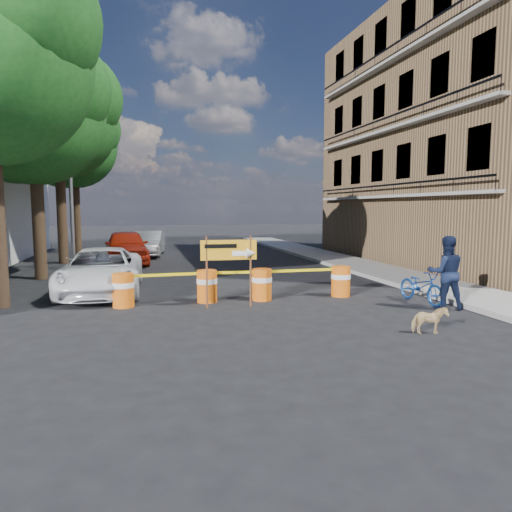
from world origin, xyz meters
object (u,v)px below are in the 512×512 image
barrel_mid_left (207,285)px  bicycle (422,271)px  barrel_mid_right (262,284)px  detour_sign (236,255)px  barrel_far_left (123,290)px  barrel_far_right (341,281)px  pedestrian (446,273)px  suv_white (102,271)px  dog (429,320)px  sedan_red (126,247)px  sedan_silver (149,243)px

barrel_mid_left → bicycle: bicycle is taller
barrel_mid_right → detour_sign: 1.48m
barrel_far_left → barrel_far_right: 6.23m
pedestrian → suv_white: (-8.87, 4.47, -0.26)m
bicycle → barrel_mid_right: bearing=156.8°
detour_sign → dog: bearing=-43.5°
barrel_far_left → pedestrian: 8.47m
detour_sign → bicycle: detour_sign is taller
barrel_far_right → bicycle: bicycle is taller
barrel_mid_right → barrel_mid_left: bearing=175.8°
barrel_mid_left → pedestrian: pedestrian is taller
barrel_far_left → pedestrian: size_ratio=0.47×
barrel_far_left → suv_white: size_ratio=0.18×
bicycle → barrel_far_right: bearing=136.9°
barrel_mid_left → dog: bearing=-47.3°
detour_sign → sedan_red: 11.12m
barrel_mid_right → suv_white: suv_white is taller
barrel_mid_left → barrel_far_right: bearing=-1.6°
barrel_mid_left → bicycle: (5.76, -1.53, 0.42)m
barrel_mid_left → suv_white: 3.65m
pedestrian → sedan_silver: 17.18m
detour_sign → barrel_mid_right: bearing=42.6°
barrel_mid_left → barrel_mid_right: bearing=-4.2°
barrel_far_left → dog: 7.61m
bicycle → suv_white: size_ratio=0.35×
barrel_far_left → barrel_mid_left: (2.25, 0.11, 0.00)m
barrel_far_right → sedan_red: bearing=123.1°
sedan_silver → barrel_far_right: bearing=-60.5°
bicycle → sedan_silver: 16.36m
barrel_mid_left → sedan_red: bearing=104.2°
barrel_far_left → barrel_far_right: bearing=-0.0°
dog → suv_white: size_ratio=0.14×
sedan_red → sedan_silver: 3.57m
barrel_far_left → detour_sign: detour_sign is taller
barrel_mid_right → sedan_red: size_ratio=0.19×
barrel_mid_left → barrel_far_right: 3.99m
barrel_far_right → suv_white: bearing=162.2°
barrel_far_right → sedan_silver: 14.35m
barrel_mid_left → bicycle: size_ratio=0.51×
barrel_mid_left → barrel_mid_right: 1.56m
barrel_mid_right → sedan_red: sedan_red is taller
detour_sign → sedan_silver: bearing=101.0°
pedestrian → suv_white: 9.94m
barrel_mid_right → dog: barrel_mid_right is taller
barrel_mid_left → detour_sign: bearing=-52.4°
pedestrian → dog: (-1.86, -2.03, -0.66)m
suv_white → sedan_silver: size_ratio=1.21×
barrel_far_left → bicycle: 8.14m
dog → bicycle: bearing=-20.0°
bicycle → dog: bearing=-125.5°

